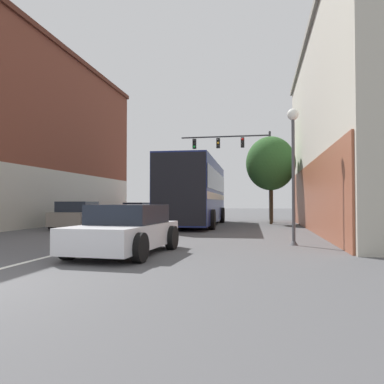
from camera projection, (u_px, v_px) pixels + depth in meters
lane_center_line at (163, 227)px, 19.94m from camera, size 0.14×41.01×0.01m
building_left_brick at (17, 137)px, 23.81m from camera, size 7.59×20.12×10.80m
bus at (195, 190)px, 21.85m from camera, size 3.17×10.56×3.67m
hatchback_foreground at (126, 230)px, 9.76m from camera, size 2.18×4.01×1.28m
parked_car_left_near at (79, 215)px, 19.68m from camera, size 2.38×4.41×1.39m
parked_car_left_mid at (139, 211)px, 29.51m from camera, size 2.34×4.35×1.34m
traffic_signal_gantry at (241, 155)px, 29.73m from camera, size 7.18×0.36×6.94m
street_lamp at (293, 157)px, 11.78m from camera, size 0.36×0.36×4.31m
street_tree_near at (272, 160)px, 24.89m from camera, size 2.44×2.20×5.53m
street_tree_far at (271, 163)px, 23.24m from camera, size 3.05×2.74×5.45m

